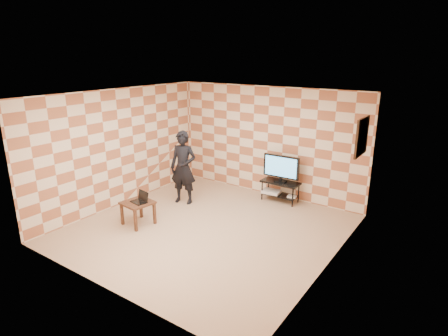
{
  "coord_description": "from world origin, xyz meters",
  "views": [
    {
      "loc": [
        4.22,
        -5.53,
        3.44
      ],
      "look_at": [
        0.0,
        0.6,
        1.15
      ],
      "focal_mm": 30.0,
      "sensor_mm": 36.0,
      "label": 1
    }
  ],
  "objects_px": {
    "tv": "(281,167)",
    "person": "(183,168)",
    "side_table": "(138,206)",
    "tv_stand": "(280,187)"
  },
  "relations": [
    {
      "from": "tv",
      "to": "side_table",
      "type": "height_order",
      "value": "tv"
    },
    {
      "from": "side_table",
      "to": "person",
      "type": "distance_m",
      "value": 1.54
    },
    {
      "from": "tv_stand",
      "to": "person",
      "type": "height_order",
      "value": "person"
    },
    {
      "from": "tv",
      "to": "person",
      "type": "bearing_deg",
      "value": -143.87
    },
    {
      "from": "tv_stand",
      "to": "tv",
      "type": "height_order",
      "value": "tv"
    },
    {
      "from": "person",
      "to": "side_table",
      "type": "bearing_deg",
      "value": -105.74
    },
    {
      "from": "person",
      "to": "tv",
      "type": "bearing_deg",
      "value": 20.3
    },
    {
      "from": "side_table",
      "to": "person",
      "type": "bearing_deg",
      "value": 90.1
    },
    {
      "from": "side_table",
      "to": "person",
      "type": "height_order",
      "value": "person"
    },
    {
      "from": "tv",
      "to": "person",
      "type": "xyz_separation_m",
      "value": [
        -1.87,
        -1.36,
        0.01
      ]
    }
  ]
}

